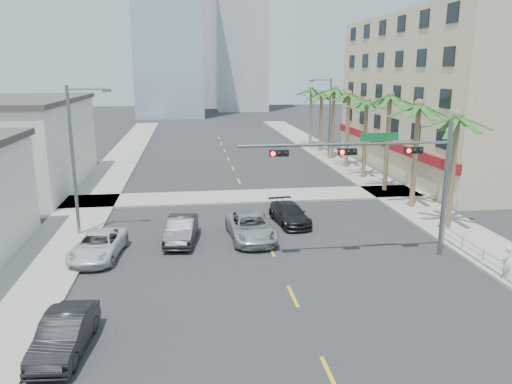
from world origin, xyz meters
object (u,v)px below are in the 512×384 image
at_px(car_lane_left, 181,230).
at_px(pedestrian, 506,263).
at_px(car_lane_center, 251,227).
at_px(car_lane_right, 289,214).
at_px(car_parked_mid, 65,334).
at_px(traffic_signal_mast, 389,166).
at_px(car_parked_far, 98,245).

bearing_deg(car_lane_left, pedestrian, -20.54).
bearing_deg(car_lane_center, car_lane_right, 39.63).
bearing_deg(car_parked_mid, car_lane_left, 75.26).
distance_m(traffic_signal_mast, car_parked_far, 15.95).
distance_m(traffic_signal_mast, car_lane_right, 8.90).
height_order(car_lane_left, pedestrian, pedestrian).
bearing_deg(car_lane_right, car_parked_far, -165.39).
distance_m(car_lane_left, pedestrian, 17.21).
distance_m(traffic_signal_mast, car_lane_left, 12.31).
bearing_deg(car_parked_far, car_parked_mid, -80.93).
bearing_deg(car_lane_center, pedestrian, -38.19).
distance_m(car_parked_far, pedestrian, 20.57).
relative_size(car_lane_left, pedestrian, 2.73).
bearing_deg(pedestrian, traffic_signal_mast, -76.74).
bearing_deg(car_lane_right, traffic_signal_mast, -68.15).
height_order(car_parked_mid, car_lane_right, car_parked_mid).
xyz_separation_m(car_parked_far, car_lane_center, (8.50, 1.93, 0.07)).
bearing_deg(car_lane_left, car_lane_right, 27.53).
xyz_separation_m(traffic_signal_mast, car_lane_right, (-3.78, 6.75, -4.40)).
bearing_deg(car_lane_left, car_lane_center, 6.34).
bearing_deg(car_parked_far, car_lane_right, 28.69).
xyz_separation_m(car_lane_center, pedestrian, (11.20, -7.85, 0.23)).
height_order(car_parked_far, car_lane_right, car_parked_far).
height_order(car_lane_left, car_lane_right, car_lane_left).
relative_size(car_lane_left, car_lane_right, 0.99).
bearing_deg(pedestrian, car_lane_left, -63.95).
bearing_deg(traffic_signal_mast, pedestrian, -40.02).
relative_size(car_parked_mid, car_lane_right, 0.93).
xyz_separation_m(car_parked_far, car_lane_left, (4.40, 1.95, 0.06)).
height_order(car_lane_right, pedestrian, pedestrian).
distance_m(car_parked_far, car_lane_left, 4.81).
height_order(car_lane_left, car_lane_center, car_lane_center).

